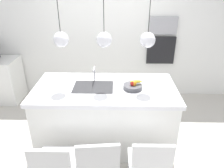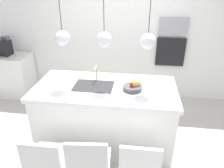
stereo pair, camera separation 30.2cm
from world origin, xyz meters
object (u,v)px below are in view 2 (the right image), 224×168
object	(u,v)px
chair_near	(48,159)
chair_far	(139,167)
chair_middle	(89,162)
coffee_machine	(5,48)
oven	(170,52)
microwave	(173,27)
fruit_bowl	(133,87)

from	to	relation	value
chair_near	chair_far	xyz separation A→B (m)	(1.03, -0.00, 0.03)
chair_middle	chair_far	bearing A→B (deg)	-0.24
coffee_machine	chair_far	xyz separation A→B (m)	(2.83, -2.26, -0.54)
oven	chair_far	distance (m)	2.67
chair_middle	chair_far	xyz separation A→B (m)	(0.55, -0.00, 0.01)
microwave	chair_middle	bearing A→B (deg)	-113.09
chair_near	chair_middle	distance (m)	0.48
microwave	oven	bearing A→B (deg)	0.00
fruit_bowl	microwave	xyz separation A→B (m)	(0.67, 1.62, 0.52)
fruit_bowl	chair_middle	distance (m)	1.14
oven	chair_middle	distance (m)	2.83
fruit_bowl	chair_near	bearing A→B (deg)	-133.82
chair_near	microwave	bearing A→B (deg)	58.49
chair_middle	oven	bearing A→B (deg)	66.91
oven	chair_far	world-z (taller)	oven
fruit_bowl	chair_far	world-z (taller)	fruit_bowl
fruit_bowl	chair_near	world-z (taller)	fruit_bowl
microwave	chair_far	xyz separation A→B (m)	(-0.54, -2.56, -1.00)
oven	chair_far	size ratio (longest dim) A/B	0.62
coffee_machine	microwave	size ratio (longest dim) A/B	0.70
microwave	chair_middle	size ratio (longest dim) A/B	0.61
coffee_machine	oven	bearing A→B (deg)	5.04
microwave	coffee_machine	bearing A→B (deg)	-174.96
microwave	chair_near	world-z (taller)	microwave
coffee_machine	chair_middle	bearing A→B (deg)	-44.83
fruit_bowl	oven	size ratio (longest dim) A/B	0.48
oven	chair_near	size ratio (longest dim) A/B	0.67
fruit_bowl	coffee_machine	xyz separation A→B (m)	(-2.70, 1.33, 0.05)
coffee_machine	chair_near	world-z (taller)	coffee_machine
coffee_machine	oven	distance (m)	3.38
coffee_machine	chair_far	bearing A→B (deg)	-38.66
fruit_bowl	coffee_machine	distance (m)	3.01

